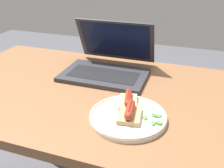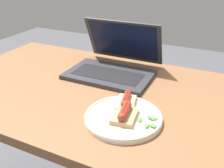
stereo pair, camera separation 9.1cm
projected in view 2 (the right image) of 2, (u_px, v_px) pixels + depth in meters
desk at (103, 103)px, 1.03m from camera, size 1.39×0.76×0.75m
laptop at (113, 64)px, 1.13m from camera, size 0.37×0.32×0.22m
plate at (123, 117)px, 0.81m from camera, size 0.25×0.25×0.02m
sausage_toast_left at (126, 101)px, 0.86m from camera, size 0.08×0.11×0.04m
sausage_toast_middle at (125, 114)px, 0.79m from camera, size 0.08×0.11×0.04m
salad_pile at (149, 122)px, 0.78m from camera, size 0.07×0.07×0.01m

